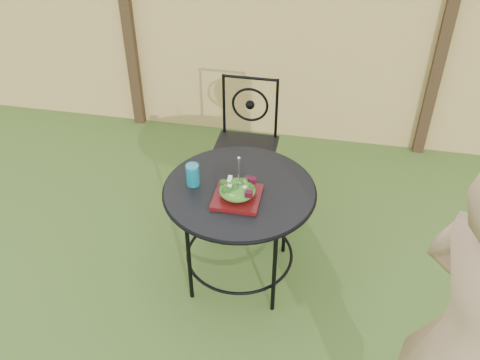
{
  "coord_description": "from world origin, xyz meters",
  "views": [
    {
      "loc": [
        0.5,
        -2.05,
        2.7
      ],
      "look_at": [
        0.01,
        0.45,
        0.75
      ],
      "focal_mm": 40.0,
      "sensor_mm": 36.0,
      "label": 1
    }
  ],
  "objects_px": {
    "patio_table": "(240,206)",
    "diner": "(468,353)",
    "patio_chair": "(246,140)",
    "salad_plate": "(237,197)"
  },
  "relations": [
    {
      "from": "patio_chair",
      "to": "diner",
      "type": "relative_size",
      "value": 0.51
    },
    {
      "from": "salad_plate",
      "to": "patio_table",
      "type": "bearing_deg",
      "value": 93.32
    },
    {
      "from": "patio_table",
      "to": "diner",
      "type": "xyz_separation_m",
      "value": [
        1.1,
        -1.09,
        0.35
      ]
    },
    {
      "from": "patio_table",
      "to": "diner",
      "type": "height_order",
      "value": "diner"
    },
    {
      "from": "patio_table",
      "to": "salad_plate",
      "type": "relative_size",
      "value": 3.42
    },
    {
      "from": "patio_chair",
      "to": "diner",
      "type": "distance_m",
      "value": 2.33
    },
    {
      "from": "diner",
      "to": "salad_plate",
      "type": "distance_m",
      "value": 1.49
    },
    {
      "from": "patio_chair",
      "to": "patio_table",
      "type": "bearing_deg",
      "value": -82.13
    },
    {
      "from": "patio_table",
      "to": "patio_chair",
      "type": "height_order",
      "value": "patio_chair"
    },
    {
      "from": "patio_table",
      "to": "patio_chair",
      "type": "bearing_deg",
      "value": 97.87
    }
  ]
}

